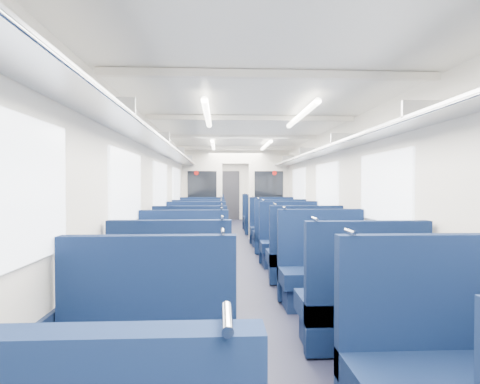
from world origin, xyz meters
TOP-DOWN VIEW (x-y plane):
  - floor at (0.00, 0.00)m, footprint 2.80×18.00m
  - ceiling at (0.00, 0.00)m, footprint 2.80×18.00m
  - wall_left at (-1.40, 0.00)m, footprint 0.02×18.00m
  - dado_left at (-1.39, 0.00)m, footprint 0.03×17.90m
  - wall_right at (1.40, 0.00)m, footprint 0.02×18.00m
  - dado_right at (1.39, 0.00)m, footprint 0.03×17.90m
  - wall_far at (0.00, 9.00)m, footprint 2.80×0.02m
  - luggage_rack_left at (-1.21, 0.00)m, footprint 0.36×17.40m
  - luggage_rack_right at (1.21, 0.00)m, footprint 0.36×17.40m
  - windows at (0.00, -0.46)m, footprint 2.78×15.60m
  - ceiling_fittings at (0.00, -0.26)m, footprint 2.70×16.06m
  - end_door at (0.00, 8.94)m, footprint 0.75×0.06m
  - bulkhead at (-0.00, 3.18)m, footprint 2.80×0.10m
  - seat_6 at (-0.83, -4.85)m, footprint 1.05×0.58m
  - seat_7 at (0.83, -4.89)m, footprint 1.05×0.58m
  - seat_8 at (-0.83, -3.56)m, footprint 1.05×0.58m
  - seat_9 at (0.83, -3.72)m, footprint 1.05×0.58m
  - seat_10 at (-0.83, -2.55)m, footprint 1.05×0.58m
  - seat_11 at (0.83, -2.48)m, footprint 1.05×0.58m
  - seat_12 at (-0.83, -1.36)m, footprint 1.05×0.58m
  - seat_13 at (0.83, -1.39)m, footprint 1.05×0.58m
  - seat_14 at (-0.83, -0.22)m, footprint 1.05×0.58m
  - seat_15 at (0.83, -0.19)m, footprint 1.05×0.58m
  - seat_16 at (-0.83, 0.85)m, footprint 1.05×0.58m
  - seat_17 at (0.83, 1.04)m, footprint 1.05×0.58m
  - seat_18 at (-0.83, 2.09)m, footprint 1.05×0.58m
  - seat_19 at (0.83, 2.13)m, footprint 1.05×0.58m
  - seat_20 at (-0.83, 4.15)m, footprint 1.05×0.58m
  - seat_21 at (0.83, 4.14)m, footprint 1.05×0.58m
  - seat_22 at (-0.83, 5.17)m, footprint 1.05×0.58m
  - seat_23 at (0.83, 5.22)m, footprint 1.05×0.58m

SIDE VIEW (x-z plane):
  - floor at x=0.00m, z-range -0.01..0.01m
  - dado_left at x=-1.39m, z-range 0.00..0.70m
  - dado_right at x=1.39m, z-range 0.00..0.70m
  - seat_6 at x=-0.83m, z-range -0.23..0.95m
  - seat_7 at x=0.83m, z-range -0.23..0.95m
  - seat_8 at x=-0.83m, z-range -0.23..0.95m
  - seat_9 at x=0.83m, z-range -0.23..0.95m
  - seat_10 at x=-0.83m, z-range -0.23..0.95m
  - seat_11 at x=0.83m, z-range -0.23..0.95m
  - seat_12 at x=-0.83m, z-range -0.23..0.95m
  - seat_13 at x=0.83m, z-range -0.23..0.95m
  - seat_14 at x=-0.83m, z-range -0.23..0.95m
  - seat_15 at x=0.83m, z-range -0.23..0.95m
  - seat_16 at x=-0.83m, z-range -0.23..0.95m
  - seat_17 at x=0.83m, z-range -0.23..0.95m
  - seat_18 at x=-0.83m, z-range -0.23..0.95m
  - seat_19 at x=0.83m, z-range -0.23..0.95m
  - seat_20 at x=-0.83m, z-range -0.23..0.95m
  - seat_21 at x=0.83m, z-range -0.23..0.95m
  - seat_22 at x=-0.83m, z-range -0.23..0.95m
  - seat_23 at x=0.83m, z-range -0.23..0.95m
  - end_door at x=0.00m, z-range 0.00..2.00m
  - wall_left at x=-1.40m, z-range 0.00..2.35m
  - wall_right at x=1.40m, z-range 0.00..2.35m
  - wall_far at x=0.00m, z-range 0.00..2.35m
  - bulkhead at x=0.00m, z-range 0.06..2.41m
  - windows at x=0.00m, z-range 1.04..1.79m
  - luggage_rack_left at x=-1.21m, z-range 1.88..2.06m
  - luggage_rack_right at x=1.21m, z-range 1.88..2.06m
  - ceiling_fittings at x=0.00m, z-range 2.23..2.35m
  - ceiling at x=0.00m, z-range 2.35..2.35m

